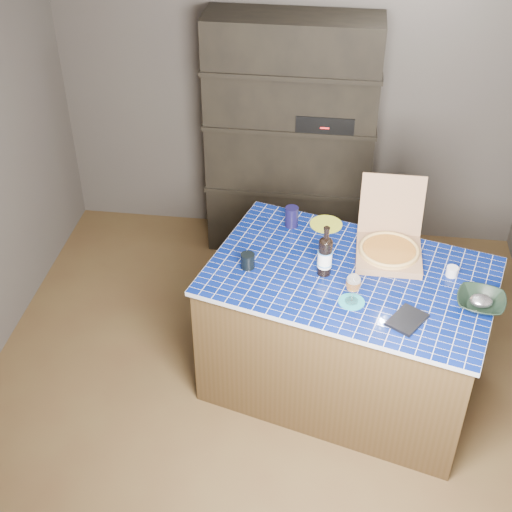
# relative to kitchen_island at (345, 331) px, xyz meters

# --- Properties ---
(room) EXTENTS (3.50, 3.50, 3.50)m
(room) POSITION_rel_kitchen_island_xyz_m (-0.48, -0.04, 0.82)
(room) COLOR brown
(room) RESTS_ON ground
(shelving_unit) EXTENTS (1.20, 0.41, 1.80)m
(shelving_unit) POSITION_rel_kitchen_island_xyz_m (-0.48, 1.49, 0.47)
(shelving_unit) COLOR black
(shelving_unit) RESTS_ON floor
(kitchen_island) EXTENTS (1.77, 1.37, 0.86)m
(kitchen_island) POSITION_rel_kitchen_island_xyz_m (0.00, 0.00, 0.00)
(kitchen_island) COLOR #44301A
(kitchen_island) RESTS_ON floor
(pizza_box) EXTENTS (0.37, 0.45, 0.40)m
(pizza_box) POSITION_rel_kitchen_island_xyz_m (0.21, 0.21, 0.49)
(pizza_box) COLOR #9A6F4F
(pizza_box) RESTS_ON kitchen_island
(mead_bottle) EXTENTS (0.08, 0.08, 0.31)m
(mead_bottle) POSITION_rel_kitchen_island_xyz_m (-0.15, -0.01, 0.55)
(mead_bottle) COLOR black
(mead_bottle) RESTS_ON kitchen_island
(teal_trivet) EXTENTS (0.14, 0.14, 0.01)m
(teal_trivet) POSITION_rel_kitchen_island_xyz_m (0.01, -0.24, 0.43)
(teal_trivet) COLOR teal
(teal_trivet) RESTS_ON kitchen_island
(wine_glass) EXTENTS (0.08, 0.08, 0.18)m
(wine_glass) POSITION_rel_kitchen_island_xyz_m (0.01, -0.24, 0.56)
(wine_glass) COLOR white
(wine_glass) RESTS_ON teal_trivet
(tumbler) EXTENTS (0.08, 0.08, 0.09)m
(tumbler) POSITION_rel_kitchen_island_xyz_m (-0.58, -0.01, 0.47)
(tumbler) COLOR black
(tumbler) RESTS_ON kitchen_island
(dvd_case) EXTENTS (0.23, 0.25, 0.02)m
(dvd_case) POSITION_rel_kitchen_island_xyz_m (0.29, -0.35, 0.44)
(dvd_case) COLOR black
(dvd_case) RESTS_ON kitchen_island
(bowl) EXTENTS (0.30, 0.30, 0.06)m
(bowl) POSITION_rel_kitchen_island_xyz_m (0.68, -0.19, 0.46)
(bowl) COLOR black
(bowl) RESTS_ON kitchen_island
(foil_contents) EXTENTS (0.12, 0.10, 0.06)m
(foil_contents) POSITION_rel_kitchen_island_xyz_m (0.68, -0.19, 0.47)
(foil_contents) COLOR #B5B4C0
(foil_contents) RESTS_ON bowl
(white_jar) EXTENTS (0.06, 0.06, 0.06)m
(white_jar) POSITION_rel_kitchen_island_xyz_m (0.55, 0.06, 0.46)
(white_jar) COLOR silver
(white_jar) RESTS_ON kitchen_island
(navy_cup) EXTENTS (0.08, 0.08, 0.13)m
(navy_cup) POSITION_rel_kitchen_island_xyz_m (-0.37, 0.44, 0.49)
(navy_cup) COLOR black
(navy_cup) RESTS_ON kitchen_island
(green_trivet) EXTENTS (0.20, 0.20, 0.01)m
(green_trivet) POSITION_rel_kitchen_island_xyz_m (-0.16, 0.48, 0.43)
(green_trivet) COLOR gold
(green_trivet) RESTS_ON kitchen_island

